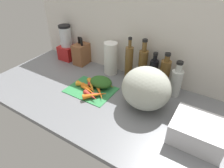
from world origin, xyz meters
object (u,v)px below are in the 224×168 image
(carrot_0, at_px, (100,94))
(carrot_1, at_px, (91,86))
(knife_block, at_px, (82,54))
(blender_appliance, at_px, (67,45))
(winter_squash, at_px, (146,88))
(carrot_7, at_px, (83,84))
(bottle_3, at_px, (164,75))
(dish_rack, at_px, (197,131))
(carrot_5, at_px, (100,94))
(bottle_1, at_px, (143,65))
(carrot_6, at_px, (88,88))
(carrot_2, at_px, (89,91))
(bottle_2, at_px, (153,72))
(bottle_4, at_px, (176,82))
(carrot_4, at_px, (91,96))
(carrot_8, at_px, (85,86))
(cutting_board, at_px, (91,90))
(bottle_0, at_px, (129,63))
(carrot_9, at_px, (106,83))
(carrot_10, at_px, (95,95))
(carrot_3, at_px, (100,83))
(paper_towel_roll, at_px, (111,59))

(carrot_0, distance_m, carrot_1, 0.12)
(knife_block, distance_m, blender_appliance, 0.17)
(winter_squash, bearing_deg, carrot_7, -173.59)
(winter_squash, bearing_deg, bottle_3, 80.80)
(bottle_3, relative_size, dish_rack, 1.10)
(carrot_5, relative_size, bottle_1, 0.40)
(carrot_6, height_order, carrot_7, carrot_7)
(carrot_2, relative_size, bottle_2, 0.65)
(carrot_7, relative_size, bottle_3, 0.36)
(carrot_2, distance_m, bottle_4, 0.58)
(carrot_1, height_order, carrot_4, same)
(knife_block, height_order, bottle_3, bottle_3)
(carrot_6, distance_m, bottle_4, 0.59)
(winter_squash, bearing_deg, carrot_1, -174.97)
(carrot_7, height_order, carrot_8, carrot_7)
(cutting_board, distance_m, carrot_6, 0.03)
(carrot_0, relative_size, carrot_4, 0.85)
(bottle_0, xyz_separation_m, bottle_2, (0.18, 0.03, -0.03))
(carrot_5, height_order, carrot_6, carrot_6)
(bottle_2, bearing_deg, carrot_1, -141.12)
(carrot_4, bearing_deg, cutting_board, 127.55)
(bottle_3, bearing_deg, blender_appliance, 178.90)
(carrot_9, bearing_deg, winter_squash, -8.80)
(carrot_1, distance_m, carrot_10, 0.11)
(carrot_6, relative_size, carrot_7, 1.20)
(carrot_9, bearing_deg, carrot_4, -90.23)
(carrot_9, relative_size, bottle_4, 0.67)
(carrot_10, xyz_separation_m, blender_appliance, (-0.56, 0.35, 0.11))
(winter_squash, bearing_deg, blender_appliance, 164.46)
(winter_squash, distance_m, blender_appliance, 0.90)
(carrot_0, distance_m, carrot_10, 0.03)
(carrot_6, xyz_separation_m, knife_block, (-0.30, 0.31, 0.07))
(carrot_7, bearing_deg, bottle_0, 48.99)
(carrot_8, distance_m, carrot_10, 0.14)
(carrot_3, height_order, knife_block, knife_block)
(carrot_5, distance_m, bottle_3, 0.45)
(carrot_5, height_order, winter_squash, winter_squash)
(dish_rack, bearing_deg, bottle_4, 123.81)
(dish_rack, bearing_deg, carrot_10, 179.62)
(carrot_8, bearing_deg, carrot_9, 44.31)
(carrot_1, xyz_separation_m, bottle_4, (0.52, 0.24, 0.08))
(carrot_0, height_order, knife_block, knife_block)
(bottle_1, relative_size, bottle_4, 1.31)
(knife_block, distance_m, bottle_4, 0.82)
(bottle_1, bearing_deg, carrot_9, -135.07)
(blender_appliance, relative_size, dish_rack, 1.21)
(carrot_2, bearing_deg, carrot_3, 86.92)
(bottle_0, bearing_deg, carrot_6, -120.44)
(carrot_9, bearing_deg, blender_appliance, 160.56)
(paper_towel_roll, bearing_deg, carrot_9, -68.67)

